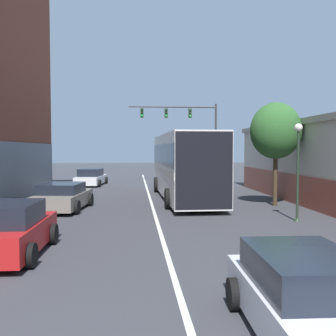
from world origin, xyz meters
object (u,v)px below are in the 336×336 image
object	(u,v)px
bus	(184,163)
hatchback_foreground	(309,301)
parked_car_left_far	(63,197)
traffic_signal_gantry	(188,124)
parked_car_left_near	(6,231)
street_tree_near	(276,131)
parked_car_left_mid	(91,177)
street_lamp	(298,164)

from	to	relation	value
bus	hatchback_foreground	distance (m)	16.87
bus	parked_car_left_far	xyz separation A→B (m)	(-6.17, -3.61, -1.44)
bus	traffic_signal_gantry	xyz separation A→B (m)	(1.74, 11.23, 2.94)
parked_car_left_near	street_tree_near	world-z (taller)	street_tree_near
parked_car_left_mid	street_lamp	xyz separation A→B (m)	(9.85, -16.37, 1.66)
traffic_signal_gantry	hatchback_foreground	bearing A→B (deg)	-94.02
traffic_signal_gantry	parked_car_left_mid	bearing A→B (deg)	-164.42
street_tree_near	parked_car_left_near	bearing A→B (deg)	-141.08
parked_car_left_near	street_tree_near	xyz separation A→B (m)	(10.50, 8.48, 3.08)
bus	street_lamp	world-z (taller)	street_lamp
street_lamp	traffic_signal_gantry	bearing A→B (deg)	95.74
parked_car_left_mid	parked_car_left_far	xyz separation A→B (m)	(0.07, -12.62, -0.01)
traffic_signal_gantry	bus	bearing A→B (deg)	-98.79
parked_car_left_far	street_lamp	distance (m)	10.60
parked_car_left_near	street_lamp	bearing A→B (deg)	-65.89
parked_car_left_near	traffic_signal_gantry	xyz separation A→B (m)	(7.98, 22.81, 4.32)
hatchback_foreground	bus	bearing A→B (deg)	1.07
street_tree_near	street_lamp	bearing A→B (deg)	-98.68
street_lamp	street_tree_near	distance (m)	4.56
bus	hatchback_foreground	world-z (taller)	bus
traffic_signal_gantry	street_lamp	world-z (taller)	traffic_signal_gantry
hatchback_foreground	parked_car_left_near	xyz separation A→B (m)	(-6.01, 5.23, 0.07)
parked_car_left_mid	traffic_signal_gantry	xyz separation A→B (m)	(7.98, 2.22, 4.38)
traffic_signal_gantry	parked_car_left_far	bearing A→B (deg)	-118.05
parked_car_left_mid	traffic_signal_gantry	distance (m)	9.37
parked_car_left_near	street_tree_near	bearing A→B (deg)	-50.14
bus	hatchback_foreground	bearing A→B (deg)	178.01
bus	parked_car_left_near	size ratio (longest dim) A/B	3.06
bus	parked_car_left_mid	size ratio (longest dim) A/B	2.55
bus	street_tree_near	distance (m)	5.53
parked_car_left_mid	street_lamp	distance (m)	19.17
hatchback_foreground	parked_car_left_mid	size ratio (longest dim) A/B	0.91
bus	street_lamp	bearing A→B (deg)	-155.09
parked_car_left_near	street_tree_near	distance (m)	13.84
parked_car_left_mid	hatchback_foreground	bearing A→B (deg)	-160.89
street_tree_near	parked_car_left_mid	bearing A→B (deg)	130.93
parked_car_left_mid	street_tree_near	world-z (taller)	street_tree_near
parked_car_left_near	traffic_signal_gantry	distance (m)	24.55
parked_car_left_near	street_tree_near	size ratio (longest dim) A/B	0.75
bus	parked_car_left_mid	xyz separation A→B (m)	(-6.24, 9.01, -1.44)
parked_car_left_far	street_lamp	size ratio (longest dim) A/B	1.13
bus	hatchback_foreground	size ratio (longest dim) A/B	2.80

